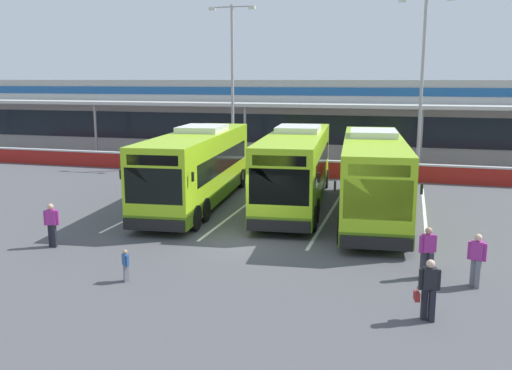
{
  "coord_description": "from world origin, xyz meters",
  "views": [
    {
      "loc": [
        5.45,
        -19.17,
        6.06
      ],
      "look_at": [
        -0.78,
        3.0,
        1.6
      ],
      "focal_mm": 38.47,
      "sensor_mm": 36.0,
      "label": 1
    }
  ],
  "objects": [
    {
      "name": "red_barrier_wall",
      "position": [
        0.0,
        14.5,
        0.56
      ],
      "size": [
        60.0,
        0.4,
        1.1
      ],
      "color": "maroon",
      "rests_on": "ground"
    },
    {
      "name": "pedestrian_near_bin",
      "position": [
        7.54,
        -2.59,
        0.87
      ],
      "size": [
        0.54,
        0.37,
        1.62
      ],
      "color": "slate",
      "rests_on": "ground"
    },
    {
      "name": "bay_stripe_far_west",
      "position": [
        -6.3,
        6.0,
        0.0
      ],
      "size": [
        0.14,
        13.0,
        0.01
      ],
      "primitive_type": "cube",
      "color": "silver",
      "rests_on": "ground"
    },
    {
      "name": "coach_bus_leftmost",
      "position": [
        -4.41,
        5.43,
        1.79
      ],
      "size": [
        3.88,
        12.33,
        3.78
      ],
      "color": "#9ED11E",
      "rests_on": "ground"
    },
    {
      "name": "pedestrian_child",
      "position": [
        -2.64,
        -4.99,
        0.54
      ],
      "size": [
        0.31,
        0.26,
        1.0
      ],
      "color": "slate",
      "rests_on": "ground"
    },
    {
      "name": "bay_stripe_mid_west",
      "position": [
        2.1,
        6.0,
        0.0
      ],
      "size": [
        0.14,
        13.0,
        0.01
      ],
      "primitive_type": "cube",
      "color": "silver",
      "rests_on": "ground"
    },
    {
      "name": "lamp_post_centre",
      "position": [
        6.01,
        16.68,
        6.29
      ],
      "size": [
        3.24,
        0.28,
        11.0
      ],
      "color": "#9E9EA3",
      "rests_on": "ground"
    },
    {
      "name": "ground_plane",
      "position": [
        0.0,
        0.0,
        0.0
      ],
      "size": [
        200.0,
        200.0,
        0.0
      ],
      "primitive_type": "plane",
      "color": "#4C4C51"
    },
    {
      "name": "pedestrian_in_dark_coat",
      "position": [
        6.16,
        -2.21,
        0.87
      ],
      "size": [
        0.52,
        0.34,
        1.62
      ],
      "color": "#33333D",
      "rests_on": "ground"
    },
    {
      "name": "coach_bus_left_centre",
      "position": [
        0.22,
        6.59,
        1.79
      ],
      "size": [
        3.88,
        12.33,
        3.78
      ],
      "color": "#9ED11E",
      "rests_on": "ground"
    },
    {
      "name": "bay_stripe_west",
      "position": [
        -2.1,
        6.0,
        0.0
      ],
      "size": [
        0.14,
        13.0,
        0.01
      ],
      "primitive_type": "cube",
      "color": "silver",
      "rests_on": "ground"
    },
    {
      "name": "pedestrian_with_handbag",
      "position": [
        6.11,
        -5.38,
        0.86
      ],
      "size": [
        0.64,
        0.33,
        1.62
      ],
      "color": "black",
      "rests_on": "ground"
    },
    {
      "name": "coach_bus_centre",
      "position": [
        3.95,
        5.33,
        1.79
      ],
      "size": [
        3.88,
        12.33,
        3.78
      ],
      "color": "#9ED11E",
      "rests_on": "ground"
    },
    {
      "name": "bay_stripe_centre",
      "position": [
        6.3,
        6.0,
        0.0
      ],
      "size": [
        0.14,
        13.0,
        0.01
      ],
      "primitive_type": "cube",
      "color": "silver",
      "rests_on": "ground"
    },
    {
      "name": "pedestrian_approaching_bus",
      "position": [
        -6.96,
        -2.56,
        0.87
      ],
      "size": [
        0.54,
        0.31,
        1.62
      ],
      "color": "black",
      "rests_on": "ground"
    },
    {
      "name": "lamp_post_west",
      "position": [
        -6.52,
        17.43,
        6.29
      ],
      "size": [
        3.24,
        0.28,
        11.0
      ],
      "color": "#9E9EA3",
      "rests_on": "ground"
    },
    {
      "name": "terminal_building",
      "position": [
        -0.0,
        26.91,
        3.01
      ],
      "size": [
        70.0,
        13.0,
        6.0
      ],
      "color": "#B7B7B2",
      "rests_on": "ground"
    }
  ]
}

